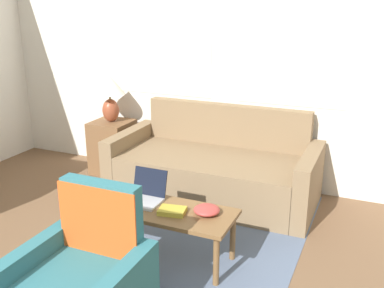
{
  "coord_description": "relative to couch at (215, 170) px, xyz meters",
  "views": [
    {
      "loc": [
        1.47,
        -0.69,
        1.93
      ],
      "look_at": [
        0.03,
        2.62,
        0.75
      ],
      "focal_mm": 42.0,
      "sensor_mm": 36.0,
      "label": 1
    }
  ],
  "objects": [
    {
      "name": "wall_back",
      "position": [
        0.0,
        0.48,
        1.03
      ],
      "size": [
        6.58,
        0.06,
        2.6
      ],
      "color": "white",
      "rests_on": "ground_plane"
    },
    {
      "name": "rug",
      "position": [
        0.07,
        -0.66,
        -0.27
      ],
      "size": [
        1.92,
        2.06,
        0.01
      ],
      "color": "slate",
      "rests_on": "ground_plane"
    },
    {
      "name": "couch",
      "position": [
        0.0,
        0.0,
        0.0
      ],
      "size": [
        2.03,
        0.94,
        0.88
      ],
      "color": "#846B4C",
      "rests_on": "ground_plane"
    },
    {
      "name": "side_table",
      "position": [
        -1.32,
        0.16,
        0.03
      ],
      "size": [
        0.43,
        0.43,
        0.6
      ],
      "color": "brown",
      "rests_on": "ground_plane"
    },
    {
      "name": "table_lamp",
      "position": [
        -1.32,
        0.16,
        0.67
      ],
      "size": [
        0.34,
        0.34,
        0.53
      ],
      "color": "brown",
      "rests_on": "side_table"
    },
    {
      "name": "coffee_table",
      "position": [
        0.07,
        -1.25,
        0.09
      ],
      "size": [
        1.07,
        0.46,
        0.41
      ],
      "color": "brown",
      "rests_on": "ground_plane"
    },
    {
      "name": "laptop",
      "position": [
        -0.14,
        -1.17,
        0.2
      ],
      "size": [
        0.28,
        0.28,
        0.23
      ],
      "color": "#B7B7BC",
      "rests_on": "coffee_table"
    },
    {
      "name": "cup_navy",
      "position": [
        -0.32,
        -1.39,
        0.2
      ],
      "size": [
        0.08,
        0.08,
        0.11
      ],
      "color": "gold",
      "rests_on": "coffee_table"
    },
    {
      "name": "snack_bowl",
      "position": [
        0.38,
        -1.19,
        0.17
      ],
      "size": [
        0.2,
        0.2,
        0.06
      ],
      "color": "#B23D38",
      "rests_on": "coffee_table"
    },
    {
      "name": "book_red",
      "position": [
        0.15,
        -1.28,
        0.16
      ],
      "size": [
        0.22,
        0.17,
        0.04
      ],
      "color": "gold",
      "rests_on": "coffee_table"
    }
  ]
}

